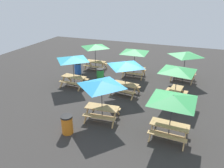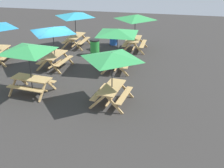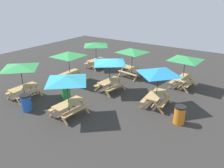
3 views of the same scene
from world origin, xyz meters
The scene contains 12 objects.
ground_plane centered at (0.00, 0.00, 0.00)m, with size 31.33×31.33×0.00m, color #33302D.
picnic_table_0 centered at (-0.15, 3.38, 1.99)m, with size 2.83×2.83×2.34m.
picnic_table_1 centered at (-3.82, 3.83, 1.99)m, with size 2.04×2.04×2.34m.
picnic_table_2 centered at (3.70, 3.89, 1.99)m, with size 2.24×2.24×2.34m.
picnic_table_3 centered at (-3.77, -0.09, 1.99)m, with size 2.14×2.14×2.34m.
picnic_table_4 centered at (3.61, -3.98, 1.99)m, with size 2.82×2.82×2.34m.
picnic_table_5 centered at (0.17, -0.06, 1.99)m, with size 2.24×2.24×2.34m.
picnic_table_6 centered at (3.46, 0.09, 1.99)m, with size 2.80×2.80×2.34m.
picnic_table_7 centered at (-0.05, -3.57, 1.99)m, with size 2.14×2.14×2.34m.
trash_bin_orange centered at (-1.17, -5.35, 0.49)m, with size 0.59×0.59×0.98m.
trash_bin_green centered at (-2.38, 1.56, 0.49)m, with size 0.59×0.59×0.98m.
trash_bin_blue centered at (-4.77, 2.28, 0.49)m, with size 0.59×0.59×0.98m.
Camera 3 is at (-11.12, -7.97, 6.20)m, focal length 35.00 mm.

